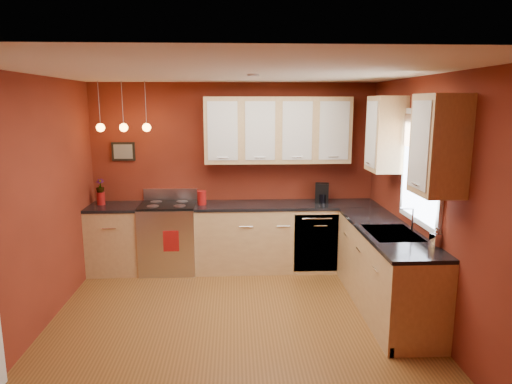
{
  "coord_description": "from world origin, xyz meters",
  "views": [
    {
      "loc": [
        0.0,
        -4.37,
        2.32
      ],
      "look_at": [
        0.26,
        1.0,
        1.27
      ],
      "focal_mm": 32.0,
      "sensor_mm": 36.0,
      "label": 1
    }
  ],
  "objects_px": {
    "red_canister": "(202,198)",
    "soap_pump": "(436,237)",
    "gas_range": "(169,237)",
    "sink": "(392,235)",
    "coffee_maker": "(322,194)"
  },
  "relations": [
    {
      "from": "red_canister",
      "to": "soap_pump",
      "type": "height_order",
      "value": "soap_pump"
    },
    {
      "from": "gas_range",
      "to": "red_canister",
      "type": "height_order",
      "value": "red_canister"
    },
    {
      "from": "sink",
      "to": "red_canister",
      "type": "height_order",
      "value": "sink"
    },
    {
      "from": "gas_range",
      "to": "soap_pump",
      "type": "xyz_separation_m",
      "value": [
        2.87,
        -2.01,
        0.56
      ]
    },
    {
      "from": "soap_pump",
      "to": "gas_range",
      "type": "bearing_deg",
      "value": 144.95
    },
    {
      "from": "red_canister",
      "to": "coffee_maker",
      "type": "xyz_separation_m",
      "value": [
        1.68,
        0.08,
        0.03
      ]
    },
    {
      "from": "sink",
      "to": "coffee_maker",
      "type": "xyz_separation_m",
      "value": [
        -0.47,
        1.57,
        0.15
      ]
    },
    {
      "from": "red_canister",
      "to": "gas_range",
      "type": "bearing_deg",
      "value": 178.51
    },
    {
      "from": "red_canister",
      "to": "soap_pump",
      "type": "distance_m",
      "value": 3.13
    },
    {
      "from": "sink",
      "to": "red_canister",
      "type": "relative_size",
      "value": 3.64
    },
    {
      "from": "gas_range",
      "to": "soap_pump",
      "type": "height_order",
      "value": "soap_pump"
    },
    {
      "from": "red_canister",
      "to": "coffee_maker",
      "type": "distance_m",
      "value": 1.69
    },
    {
      "from": "sink",
      "to": "soap_pump",
      "type": "bearing_deg",
      "value": -64.21
    },
    {
      "from": "gas_range",
      "to": "coffee_maker",
      "type": "xyz_separation_m",
      "value": [
        2.15,
        0.07,
        0.58
      ]
    },
    {
      "from": "sink",
      "to": "soap_pump",
      "type": "distance_m",
      "value": 0.58
    }
  ]
}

